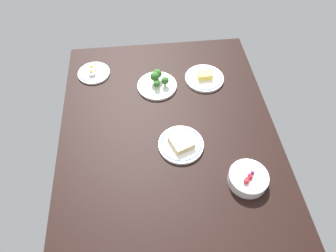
{
  "coord_description": "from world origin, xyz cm",
  "views": [
    {
      "loc": [
        83.2,
        -8.91,
        116.28
      ],
      "look_at": [
        0.0,
        0.0,
        6.0
      ],
      "focal_mm": 32.13,
      "sensor_mm": 36.0,
      "label": 1
    }
  ],
  "objects_px": {
    "bowl_berries": "(248,178)",
    "plate_sandwich": "(181,144)",
    "plate_broccoli": "(157,83)",
    "plate_cheese": "(204,78)",
    "plate_eggs": "(94,72)"
  },
  "relations": [
    {
      "from": "plate_eggs",
      "to": "plate_sandwich",
      "type": "xyz_separation_m",
      "value": [
        0.51,
        0.41,
        0.0
      ]
    },
    {
      "from": "plate_broccoli",
      "to": "plate_eggs",
      "type": "distance_m",
      "value": 0.36
    },
    {
      "from": "plate_eggs",
      "to": "bowl_berries",
      "type": "relative_size",
      "value": 1.06
    },
    {
      "from": "plate_broccoli",
      "to": "plate_eggs",
      "type": "bearing_deg",
      "value": -111.09
    },
    {
      "from": "bowl_berries",
      "to": "plate_sandwich",
      "type": "xyz_separation_m",
      "value": [
        -0.2,
        -0.25,
        -0.01
      ]
    },
    {
      "from": "plate_broccoli",
      "to": "plate_cheese",
      "type": "relative_size",
      "value": 0.99
    },
    {
      "from": "plate_cheese",
      "to": "plate_broccoli",
      "type": "bearing_deg",
      "value": -84.53
    },
    {
      "from": "plate_broccoli",
      "to": "plate_cheese",
      "type": "xyz_separation_m",
      "value": [
        -0.02,
        0.25,
        -0.01
      ]
    },
    {
      "from": "plate_broccoli",
      "to": "plate_eggs",
      "type": "height_order",
      "value": "plate_broccoli"
    },
    {
      "from": "plate_cheese",
      "to": "plate_eggs",
      "type": "height_order",
      "value": "same"
    },
    {
      "from": "bowl_berries",
      "to": "plate_sandwich",
      "type": "bearing_deg",
      "value": -129.65
    },
    {
      "from": "plate_eggs",
      "to": "bowl_berries",
      "type": "xyz_separation_m",
      "value": [
        0.71,
        0.65,
        0.02
      ]
    },
    {
      "from": "plate_broccoli",
      "to": "bowl_berries",
      "type": "bearing_deg",
      "value": 28.6
    },
    {
      "from": "plate_cheese",
      "to": "plate_eggs",
      "type": "distance_m",
      "value": 0.6
    },
    {
      "from": "plate_eggs",
      "to": "plate_sandwich",
      "type": "relative_size",
      "value": 0.84
    }
  ]
}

